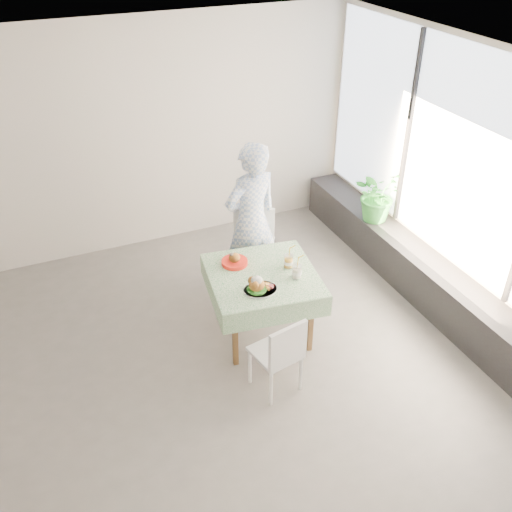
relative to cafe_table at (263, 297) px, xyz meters
name	(u,v)px	position (x,y,z in m)	size (l,w,h in m)	color
floor	(188,369)	(-0.88, -0.21, -0.46)	(6.00, 6.00, 0.00)	#575552
ceiling	(162,78)	(-0.88, -0.21, 2.34)	(6.00, 6.00, 0.00)	white
wall_back	(115,143)	(-0.88, 2.29, 0.94)	(6.00, 0.02, 2.80)	beige
wall_front	(324,490)	(-0.88, -2.71, 0.94)	(6.00, 0.02, 2.80)	beige
wall_right	(462,184)	(2.12, -0.21, 0.94)	(0.02, 5.00, 2.80)	beige
window_pane	(465,161)	(2.09, -0.21, 1.19)	(0.01, 4.80, 2.18)	#D1E0F9
window_ledge	(428,281)	(1.92, -0.21, -0.21)	(0.40, 4.80, 0.50)	black
cafe_table	(263,297)	(0.00, 0.00, 0.00)	(1.17, 1.17, 0.74)	brown
chair_far	(252,268)	(0.20, 0.74, -0.16)	(0.63, 0.63, 0.97)	white
chair_near	(276,366)	(-0.20, -0.76, -0.21)	(0.46, 0.46, 0.82)	white
diner	(251,221)	(0.20, 0.75, 0.44)	(0.66, 0.43, 1.80)	#87A4D8
main_dish	(259,286)	(-0.15, -0.24, 0.34)	(0.33, 0.33, 0.17)	white
juice_cup_orange	(289,262)	(0.28, 0.01, 0.35)	(0.10, 0.10, 0.28)	white
juice_cup_lemonade	(297,272)	(0.28, -0.18, 0.35)	(0.10, 0.10, 0.28)	white
second_dish	(235,261)	(-0.19, 0.27, 0.32)	(0.26, 0.26, 0.13)	red
potted_plant	(378,194)	(1.90, 0.86, 0.37)	(0.59, 0.51, 0.66)	#2B8330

